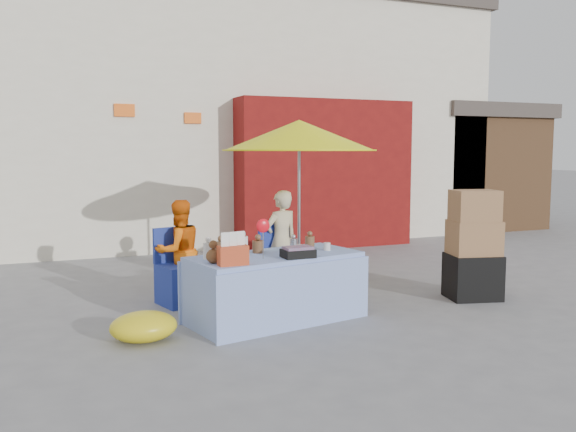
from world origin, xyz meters
name	(u,v)px	position (x,y,z in m)	size (l,w,h in m)	color
ground	(309,319)	(0.00, 0.00, 0.00)	(80.00, 80.00, 0.00)	slate
backdrop	(187,85)	(0.52, 7.52, 3.10)	(14.00, 8.00, 7.80)	silver
market_table	(275,287)	(-0.34, 0.09, 0.35)	(1.89, 1.16, 1.06)	#8AA3DE
chair_left	(182,281)	(-1.07, 1.11, 0.26)	(0.58, 0.58, 0.85)	navy
chair_right	(285,273)	(0.18, 1.11, 0.26)	(0.58, 0.58, 0.85)	navy
vendor_orange	(179,251)	(-1.06, 1.25, 0.58)	(0.56, 0.44, 1.16)	orange
vendor_beige	(281,241)	(0.19, 1.25, 0.62)	(0.45, 0.30, 1.24)	beige
umbrella	(299,136)	(0.49, 1.40, 1.89)	(1.90, 1.90, 2.09)	gray
box_stack	(474,249)	(2.11, 0.07, 0.58)	(0.67, 0.59, 1.26)	black
tarp_bundle	(144,327)	(-1.69, -0.10, 0.14)	(0.61, 0.48, 0.27)	gold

